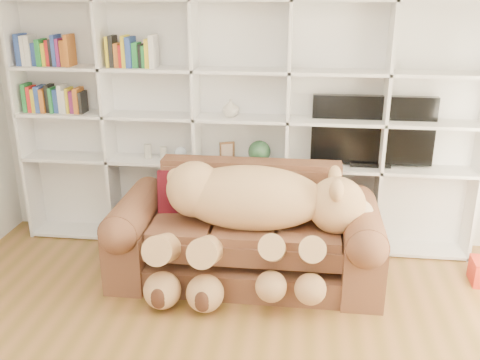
# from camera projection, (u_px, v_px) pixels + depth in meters

# --- Properties ---
(wall_back) EXTENTS (5.00, 0.02, 2.70)m
(wall_back) POSITION_uv_depth(u_px,v_px,m) (244.00, 109.00, 5.23)
(wall_back) COLOR white
(wall_back) RESTS_ON floor
(bookshelf) EXTENTS (4.43, 0.35, 2.40)m
(bookshelf) POSITION_uv_depth(u_px,v_px,m) (218.00, 116.00, 5.15)
(bookshelf) COLOR white
(bookshelf) RESTS_ON floor
(sofa) EXTENTS (2.33, 1.01, 0.98)m
(sofa) POSITION_uv_depth(u_px,v_px,m) (246.00, 238.00, 4.76)
(sofa) COLOR brown
(sofa) RESTS_ON floor
(teddy_bear) EXTENTS (1.85, 0.99, 1.07)m
(teddy_bear) POSITION_uv_depth(u_px,v_px,m) (251.00, 213.00, 4.46)
(teddy_bear) COLOR tan
(teddy_bear) RESTS_ON sofa
(throw_pillow) EXTENTS (0.45, 0.29, 0.44)m
(throw_pillow) POSITION_uv_depth(u_px,v_px,m) (181.00, 193.00, 4.87)
(throw_pillow) COLOR #530E20
(throw_pillow) RESTS_ON sofa
(tv) EXTENTS (1.13, 0.18, 0.67)m
(tv) POSITION_uv_depth(u_px,v_px,m) (372.00, 132.00, 5.01)
(tv) COLOR black
(tv) RESTS_ON bookshelf
(picture_frame) EXTENTS (0.15, 0.08, 0.19)m
(picture_frame) POSITION_uv_depth(u_px,v_px,m) (227.00, 151.00, 5.20)
(picture_frame) COLOR #50331B
(picture_frame) RESTS_ON bookshelf
(green_vase) EXTENTS (0.22, 0.22, 0.22)m
(green_vase) POSITION_uv_depth(u_px,v_px,m) (259.00, 152.00, 5.16)
(green_vase) COLOR #2B5434
(green_vase) RESTS_ON bookshelf
(figurine_tall) EXTENTS (0.09, 0.09, 0.15)m
(figurine_tall) POSITION_uv_depth(u_px,v_px,m) (148.00, 151.00, 5.30)
(figurine_tall) COLOR beige
(figurine_tall) RESTS_ON bookshelf
(figurine_short) EXTENTS (0.09, 0.09, 0.12)m
(figurine_short) POSITION_uv_depth(u_px,v_px,m) (164.00, 153.00, 5.29)
(figurine_short) COLOR beige
(figurine_short) RESTS_ON bookshelf
(snow_globe) EXTENTS (0.12, 0.12, 0.12)m
(snow_globe) POSITION_uv_depth(u_px,v_px,m) (181.00, 153.00, 5.27)
(snow_globe) COLOR silver
(snow_globe) RESTS_ON bookshelf
(shelf_vase) EXTENTS (0.20, 0.20, 0.17)m
(shelf_vase) POSITION_uv_depth(u_px,v_px,m) (231.00, 108.00, 5.05)
(shelf_vase) COLOR beige
(shelf_vase) RESTS_ON bookshelf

